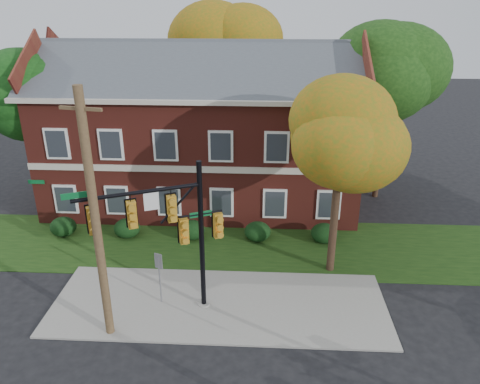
{
  "coord_description": "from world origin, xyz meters",
  "views": [
    {
      "loc": [
        1.75,
        -15.24,
        12.1
      ],
      "look_at": [
        0.77,
        3.0,
        4.35
      ],
      "focal_mm": 35.0,
      "sensor_mm": 36.0,
      "label": 1
    }
  ],
  "objects_px": {
    "hedge_far_right": "(324,233)",
    "sign_post": "(159,270)",
    "hedge_far_left": "(63,227)",
    "traffic_signal": "(171,225)",
    "utility_pole": "(96,221)",
    "hedge_center": "(192,230)",
    "hedge_right": "(258,232)",
    "apartment_building": "(202,123)",
    "tree_right_rear": "(397,69)",
    "tree_far_rear": "(233,43)",
    "tree_near_right": "(348,135)",
    "tree_left_rear": "(30,97)",
    "hedge_left": "(127,228)"
  },
  "relations": [
    {
      "from": "hedge_far_left",
      "to": "hedge_center",
      "type": "height_order",
      "value": "same"
    },
    {
      "from": "hedge_center",
      "to": "hedge_right",
      "type": "distance_m",
      "value": 3.5
    },
    {
      "from": "tree_left_rear",
      "to": "utility_pole",
      "type": "bearing_deg",
      "value": -56.99
    },
    {
      "from": "hedge_right",
      "to": "tree_far_rear",
      "type": "distance_m",
      "value": 15.66
    },
    {
      "from": "hedge_center",
      "to": "traffic_signal",
      "type": "height_order",
      "value": "traffic_signal"
    },
    {
      "from": "apartment_building",
      "to": "hedge_far_left",
      "type": "height_order",
      "value": "apartment_building"
    },
    {
      "from": "hedge_center",
      "to": "traffic_signal",
      "type": "relative_size",
      "value": 0.22
    },
    {
      "from": "hedge_center",
      "to": "tree_left_rear",
      "type": "bearing_deg",
      "value": 156.96
    },
    {
      "from": "hedge_far_left",
      "to": "hedge_left",
      "type": "height_order",
      "value": "same"
    },
    {
      "from": "hedge_far_right",
      "to": "traffic_signal",
      "type": "height_order",
      "value": "traffic_signal"
    },
    {
      "from": "hedge_far_left",
      "to": "tree_far_rear",
      "type": "height_order",
      "value": "tree_far_rear"
    },
    {
      "from": "apartment_building",
      "to": "sign_post",
      "type": "distance_m",
      "value": 11.47
    },
    {
      "from": "tree_right_rear",
      "to": "tree_far_rear",
      "type": "distance_m",
      "value": 12.2
    },
    {
      "from": "hedge_right",
      "to": "utility_pole",
      "type": "relative_size",
      "value": 0.15
    },
    {
      "from": "hedge_center",
      "to": "hedge_far_left",
      "type": "bearing_deg",
      "value": 180.0
    },
    {
      "from": "hedge_right",
      "to": "sign_post",
      "type": "bearing_deg",
      "value": -124.79
    },
    {
      "from": "hedge_center",
      "to": "hedge_right",
      "type": "bearing_deg",
      "value": 0.0
    },
    {
      "from": "apartment_building",
      "to": "tree_right_rear",
      "type": "bearing_deg",
      "value": 4.33
    },
    {
      "from": "tree_near_right",
      "to": "sign_post",
      "type": "xyz_separation_m",
      "value": [
        -7.68,
        -2.87,
        -5.04
      ]
    },
    {
      "from": "sign_post",
      "to": "hedge_far_left",
      "type": "bearing_deg",
      "value": 160.28
    },
    {
      "from": "tree_right_rear",
      "to": "sign_post",
      "type": "relative_size",
      "value": 4.43
    },
    {
      "from": "hedge_far_right",
      "to": "sign_post",
      "type": "relative_size",
      "value": 0.58
    },
    {
      "from": "utility_pole",
      "to": "sign_post",
      "type": "distance_m",
      "value": 4.09
    },
    {
      "from": "apartment_building",
      "to": "tree_left_rear",
      "type": "bearing_deg",
      "value": -173.46
    },
    {
      "from": "sign_post",
      "to": "hedge_center",
      "type": "bearing_deg",
      "value": 106.74
    },
    {
      "from": "hedge_center",
      "to": "tree_near_right",
      "type": "relative_size",
      "value": 0.16
    },
    {
      "from": "hedge_far_left",
      "to": "hedge_far_right",
      "type": "height_order",
      "value": "same"
    },
    {
      "from": "hedge_right",
      "to": "tree_far_rear",
      "type": "height_order",
      "value": "tree_far_rear"
    },
    {
      "from": "sign_post",
      "to": "tree_far_rear",
      "type": "bearing_deg",
      "value": 105.87
    },
    {
      "from": "tree_far_rear",
      "to": "tree_left_rear",
      "type": "bearing_deg",
      "value": -141.03
    },
    {
      "from": "hedge_far_right",
      "to": "tree_right_rear",
      "type": "bearing_deg",
      "value": 54.77
    },
    {
      "from": "tree_far_rear",
      "to": "traffic_signal",
      "type": "height_order",
      "value": "tree_far_rear"
    },
    {
      "from": "hedge_far_left",
      "to": "traffic_signal",
      "type": "height_order",
      "value": "traffic_signal"
    },
    {
      "from": "hedge_right",
      "to": "hedge_far_right",
      "type": "xyz_separation_m",
      "value": [
        3.5,
        0.0,
        0.0
      ]
    },
    {
      "from": "hedge_far_right",
      "to": "utility_pole",
      "type": "distance_m",
      "value": 12.63
    },
    {
      "from": "hedge_far_right",
      "to": "apartment_building",
      "type": "bearing_deg",
      "value": 143.11
    },
    {
      "from": "hedge_center",
      "to": "hedge_far_right",
      "type": "relative_size",
      "value": 1.0
    },
    {
      "from": "tree_right_rear",
      "to": "sign_post",
      "type": "bearing_deg",
      "value": -134.91
    },
    {
      "from": "tree_near_right",
      "to": "hedge_center",
      "type": "bearing_deg",
      "value": 158.58
    },
    {
      "from": "hedge_far_left",
      "to": "traffic_signal",
      "type": "xyz_separation_m",
      "value": [
        7.3,
        -6.27,
        3.48
      ]
    },
    {
      "from": "hedge_center",
      "to": "hedge_far_right",
      "type": "xyz_separation_m",
      "value": [
        7.0,
        0.0,
        0.0
      ]
    },
    {
      "from": "tree_far_rear",
      "to": "utility_pole",
      "type": "distance_m",
      "value": 21.45
    },
    {
      "from": "hedge_center",
      "to": "tree_right_rear",
      "type": "distance_m",
      "value": 14.94
    },
    {
      "from": "hedge_far_left",
      "to": "hedge_right",
      "type": "bearing_deg",
      "value": 0.0
    },
    {
      "from": "tree_near_right",
      "to": "tree_left_rear",
      "type": "distance_m",
      "value": 18.33
    },
    {
      "from": "hedge_far_left",
      "to": "utility_pole",
      "type": "xyz_separation_m",
      "value": [
        4.96,
        -7.7,
        4.31
      ]
    },
    {
      "from": "tree_far_rear",
      "to": "tree_near_right",
      "type": "bearing_deg",
      "value": -69.73
    },
    {
      "from": "hedge_far_right",
      "to": "tree_near_right",
      "type": "xyz_separation_m",
      "value": [
        0.22,
        -2.83,
        6.14
      ]
    },
    {
      "from": "hedge_far_left",
      "to": "sign_post",
      "type": "bearing_deg",
      "value": -41.07
    },
    {
      "from": "hedge_far_left",
      "to": "traffic_signal",
      "type": "relative_size",
      "value": 0.22
    }
  ]
}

